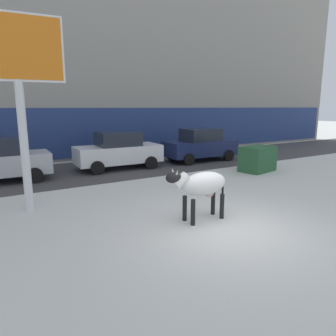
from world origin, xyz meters
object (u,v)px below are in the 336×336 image
object	(u,v)px
pedestrian_near_billboard	(116,143)
car_navy_sedan	(200,145)
cow_holstein	(202,184)
car_white_sedan	(118,151)
pedestrian_by_cars	(142,141)
dumpster	(258,159)
billboard	(16,60)

from	to	relation	value
pedestrian_near_billboard	car_navy_sedan	bearing A→B (deg)	-44.99
cow_holstein	car_white_sedan	bearing A→B (deg)	84.26
car_white_sedan	car_navy_sedan	size ratio (longest dim) A/B	1.00
cow_holstein	car_navy_sedan	world-z (taller)	car_navy_sedan
car_navy_sedan	pedestrian_by_cars	bearing A→B (deg)	116.77
car_white_sedan	pedestrian_near_billboard	bearing A→B (deg)	70.50
car_white_sedan	pedestrian_by_cars	distance (m)	4.59
pedestrian_by_cars	dumpster	distance (m)	7.88
cow_holstein	car_navy_sedan	distance (m)	9.52
car_navy_sedan	pedestrian_near_billboard	size ratio (longest dim) A/B	2.46
cow_holstein	billboard	bearing A→B (deg)	139.62
billboard	pedestrian_by_cars	bearing A→B (deg)	45.73
billboard	car_navy_sedan	distance (m)	11.07
car_white_sedan	car_navy_sedan	bearing A→B (deg)	-3.01
car_white_sedan	car_navy_sedan	world-z (taller)	same
cow_holstein	billboard	distance (m)	6.13
cow_holstein	dumpster	distance (m)	7.36
billboard	pedestrian_by_cars	size ratio (longest dim) A/B	3.21
dumpster	pedestrian_by_cars	bearing A→B (deg)	108.06
car_white_sedan	pedestrian_by_cars	world-z (taller)	car_white_sedan
car_navy_sedan	pedestrian_near_billboard	distance (m)	5.22
dumpster	pedestrian_near_billboard	bearing A→B (deg)	119.71
billboard	car_navy_sedan	size ratio (longest dim) A/B	1.31
billboard	dumpster	xyz separation A→B (m)	(10.21, 0.48, -3.71)
billboard	car_white_sedan	world-z (taller)	billboard
car_navy_sedan	pedestrian_near_billboard	xyz separation A→B (m)	(-3.69, 3.69, -0.03)
car_navy_sedan	pedestrian_by_cars	xyz separation A→B (m)	(-1.86, 3.69, -0.03)
billboard	dumpster	distance (m)	10.87
car_white_sedan	billboard	bearing A→B (deg)	-136.16
car_navy_sedan	pedestrian_by_cars	distance (m)	4.13
dumpster	billboard	bearing A→B (deg)	-177.28
pedestrian_by_cars	car_white_sedan	bearing A→B (deg)	-131.58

